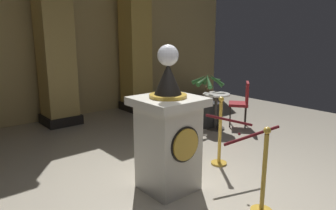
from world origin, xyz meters
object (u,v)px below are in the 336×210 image
cafe_table (216,107)px  cafe_chair_red (242,100)px  stanchion_far (220,141)px  pedestal_clock (168,134)px  stanchion_near (263,184)px  potted_palm_right (207,110)px

cafe_table → cafe_chair_red: size_ratio=0.79×
stanchion_far → cafe_table: (1.32, 1.24, 0.11)m
pedestal_clock → cafe_table: (2.41, 1.32, -0.25)m
stanchion_near → stanchion_far: 1.35m
stanchion_near → cafe_chair_red: (2.57, 2.21, 0.23)m
pedestal_clock → potted_palm_right: size_ratio=1.56×
stanchion_far → stanchion_near: bearing=-118.9°
pedestal_clock → cafe_table: 2.75m
pedestal_clock → stanchion_far: bearing=4.0°
stanchion_far → cafe_table: bearing=43.1°
pedestal_clock → cafe_chair_red: 3.20m
stanchion_near → potted_palm_right: 3.37m
pedestal_clock → stanchion_far: 1.14m
stanchion_far → cafe_table: 1.82m
potted_palm_right → cafe_table: (-0.04, -0.28, 0.13)m
stanchion_far → potted_palm_right: size_ratio=0.90×
stanchion_far → cafe_table: size_ratio=1.40×
stanchion_far → cafe_chair_red: size_ratio=1.10×
cafe_table → stanchion_near: bearing=-129.2°
potted_palm_right → cafe_chair_red: 0.78m
pedestal_clock → cafe_chair_red: (3.00, 1.11, -0.16)m
stanchion_far → pedestal_clock: bearing=-176.0°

